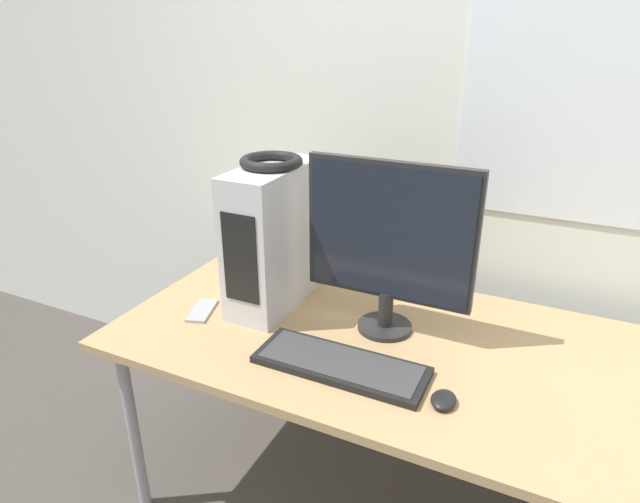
{
  "coord_description": "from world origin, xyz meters",
  "views": [
    {
      "loc": [
        0.19,
        -0.93,
        1.61
      ],
      "look_at": [
        -0.47,
        0.43,
        0.96
      ],
      "focal_mm": 30.0,
      "sensor_mm": 36.0,
      "label": 1
    }
  ],
  "objects_px": {
    "cell_phone": "(202,311)",
    "monitor_main": "(389,241)",
    "headphones": "(271,161)",
    "mouse": "(444,400)",
    "keyboard": "(341,365)",
    "pc_tower": "(274,237)"
  },
  "relations": [
    {
      "from": "keyboard",
      "to": "mouse",
      "type": "bearing_deg",
      "value": -5.47
    },
    {
      "from": "monitor_main",
      "to": "cell_phone",
      "type": "relative_size",
      "value": 3.29
    },
    {
      "from": "mouse",
      "to": "cell_phone",
      "type": "bearing_deg",
      "value": 172.06
    },
    {
      "from": "keyboard",
      "to": "monitor_main",
      "type": "bearing_deg",
      "value": 80.59
    },
    {
      "from": "pc_tower",
      "to": "headphones",
      "type": "height_order",
      "value": "headphones"
    },
    {
      "from": "pc_tower",
      "to": "monitor_main",
      "type": "xyz_separation_m",
      "value": [
        0.41,
        -0.02,
        0.06
      ]
    },
    {
      "from": "monitor_main",
      "to": "keyboard",
      "type": "distance_m",
      "value": 0.39
    },
    {
      "from": "monitor_main",
      "to": "mouse",
      "type": "distance_m",
      "value": 0.48
    },
    {
      "from": "pc_tower",
      "to": "mouse",
      "type": "xyz_separation_m",
      "value": [
        0.67,
        -0.3,
        -0.23
      ]
    },
    {
      "from": "keyboard",
      "to": "pc_tower",
      "type": "bearing_deg",
      "value": 143.53
    },
    {
      "from": "monitor_main",
      "to": "cell_phone",
      "type": "xyz_separation_m",
      "value": [
        -0.59,
        -0.16,
        -0.3
      ]
    },
    {
      "from": "headphones",
      "to": "keyboard",
      "type": "height_order",
      "value": "headphones"
    },
    {
      "from": "pc_tower",
      "to": "cell_phone",
      "type": "relative_size",
      "value": 2.9
    },
    {
      "from": "cell_phone",
      "to": "mouse",
      "type": "bearing_deg",
      "value": -26.14
    },
    {
      "from": "headphones",
      "to": "monitor_main",
      "type": "distance_m",
      "value": 0.45
    },
    {
      "from": "pc_tower",
      "to": "headphones",
      "type": "distance_m",
      "value": 0.26
    },
    {
      "from": "cell_phone",
      "to": "headphones",
      "type": "bearing_deg",
      "value": 26.42
    },
    {
      "from": "headphones",
      "to": "mouse",
      "type": "xyz_separation_m",
      "value": [
        0.67,
        -0.3,
        -0.48
      ]
    },
    {
      "from": "mouse",
      "to": "pc_tower",
      "type": "bearing_deg",
      "value": 155.8
    },
    {
      "from": "cell_phone",
      "to": "monitor_main",
      "type": "bearing_deg",
      "value": -2.78
    },
    {
      "from": "cell_phone",
      "to": "keyboard",
      "type": "bearing_deg",
      "value": -27.47
    },
    {
      "from": "headphones",
      "to": "cell_phone",
      "type": "bearing_deg",
      "value": -135.38
    }
  ]
}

